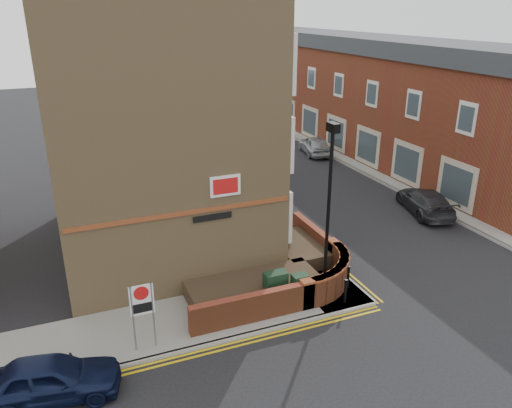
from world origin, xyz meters
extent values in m
plane|color=black|center=(0.00, 0.00, 0.00)|extent=(120.00, 120.00, 0.00)
cube|color=gray|center=(-3.50, 1.50, 0.06)|extent=(13.00, 3.00, 0.12)
cube|color=gray|center=(2.00, 16.00, 0.06)|extent=(2.00, 32.00, 0.12)
cube|color=gray|center=(13.00, 13.00, 0.06)|extent=(4.00, 40.00, 0.12)
cube|color=gray|center=(-3.50, 0.00, 0.06)|extent=(13.00, 0.15, 0.12)
cube|color=gray|center=(3.00, 16.00, 0.06)|extent=(0.15, 32.00, 0.12)
cube|color=gray|center=(11.00, 13.00, 0.06)|extent=(0.15, 40.00, 0.12)
cube|color=gold|center=(-3.50, -0.25, 0.01)|extent=(13.00, 0.28, 0.01)
cube|color=gold|center=(3.25, 16.00, 0.01)|extent=(0.28, 32.00, 0.01)
cube|color=#9A7D51|center=(-3.00, 8.00, 5.62)|extent=(8.00, 10.00, 11.00)
cube|color=brown|center=(-3.00, 2.97, 3.32)|extent=(7.80, 0.06, 0.15)
cube|color=white|center=(-1.50, 2.96, 4.12)|extent=(1.10, 0.05, 0.75)
cube|color=black|center=(-2.00, 2.96, 3.02)|extent=(1.40, 0.04, 0.22)
cylinder|color=black|center=(1.60, 1.20, 3.12)|extent=(0.12, 0.12, 6.00)
cylinder|color=black|center=(1.60, 1.20, 0.52)|extent=(0.20, 0.20, 0.80)
cube|color=black|center=(1.60, 1.20, 6.27)|extent=(0.25, 0.50, 0.30)
cube|color=#16321C|center=(-0.30, 1.30, 0.72)|extent=(0.80, 0.45, 1.20)
cube|color=#16321C|center=(0.50, 1.00, 0.67)|extent=(0.55, 0.40, 1.10)
cylinder|color=black|center=(2.00, 0.40, 0.57)|extent=(0.11, 0.11, 0.90)
cylinder|color=black|center=(2.60, 1.20, 0.57)|extent=(0.11, 0.11, 0.90)
cylinder|color=slate|center=(-5.30, 0.50, 1.22)|extent=(0.06, 0.06, 2.20)
cylinder|color=slate|center=(-4.70, 0.50, 1.22)|extent=(0.06, 0.06, 2.20)
cube|color=white|center=(-5.00, 0.50, 1.82)|extent=(0.72, 0.04, 1.00)
cylinder|color=red|center=(-5.00, 0.47, 2.07)|extent=(0.44, 0.02, 0.44)
cube|color=brown|center=(14.50, 17.00, 3.50)|extent=(5.00, 30.00, 7.00)
cube|color=#2C3035|center=(14.50, 17.00, 7.50)|extent=(5.40, 30.40, 1.00)
cube|color=beige|center=(14.50, 38.00, 3.50)|extent=(5.00, 12.00, 7.00)
cube|color=#2C3035|center=(14.50, 38.00, 7.50)|extent=(5.40, 12.40, 1.00)
cylinder|color=#382B1E|center=(2.00, 14.00, 2.40)|extent=(0.24, 0.24, 4.55)
sphere|color=#194B19|center=(2.00, 14.00, 5.00)|extent=(3.64, 3.64, 3.64)
sphere|color=#194B19|center=(2.40, 13.70, 4.15)|extent=(2.60, 2.60, 2.60)
sphere|color=#194B19|center=(1.70, 14.40, 4.54)|extent=(2.86, 2.86, 2.86)
cylinder|color=#382B1E|center=(2.00, 22.00, 2.64)|extent=(0.24, 0.24, 5.04)
sphere|color=#194B19|center=(2.00, 22.00, 5.52)|extent=(4.03, 4.03, 4.03)
sphere|color=#194B19|center=(2.40, 21.70, 4.58)|extent=(2.88, 2.88, 2.88)
sphere|color=#194B19|center=(1.70, 22.40, 5.02)|extent=(3.17, 3.17, 3.17)
cylinder|color=#382B1E|center=(2.00, 30.00, 2.50)|extent=(0.24, 0.24, 4.76)
sphere|color=#194B19|center=(2.00, 30.00, 5.22)|extent=(3.81, 3.81, 3.81)
sphere|color=#194B19|center=(2.40, 29.70, 4.34)|extent=(2.72, 2.72, 2.72)
sphere|color=#194B19|center=(1.70, 30.40, 4.74)|extent=(2.99, 2.99, 2.99)
cylinder|color=black|center=(2.40, 25.00, 1.72)|extent=(0.10, 0.10, 3.20)
imported|color=black|center=(2.40, 25.00, 3.82)|extent=(0.20, 0.16, 1.00)
imported|color=black|center=(-7.70, -0.50, 0.62)|extent=(3.84, 2.09, 1.24)
imported|color=#9FA2A6|center=(4.60, 14.91, 0.65)|extent=(2.58, 4.18, 1.30)
imported|color=maroon|center=(3.60, 17.59, 0.61)|extent=(3.42, 4.85, 1.23)
imported|color=#28282C|center=(10.32, 6.25, 0.62)|extent=(2.83, 4.60, 1.25)
imported|color=#929598|center=(10.33, 18.10, 0.66)|extent=(2.29, 4.12, 1.32)
camera|label=1|loc=(-6.63, -12.46, 9.87)|focal=35.00mm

